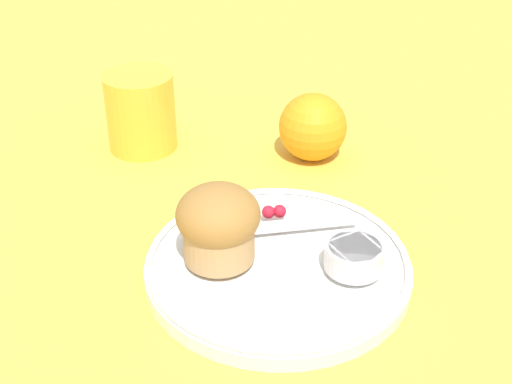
% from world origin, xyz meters
% --- Properties ---
extents(ground_plane, '(3.00, 3.00, 0.00)m').
position_xyz_m(ground_plane, '(0.00, 0.00, 0.00)').
color(ground_plane, gold).
extents(plate, '(0.24, 0.24, 0.02)m').
position_xyz_m(plate, '(-0.00, 0.01, 0.01)').
color(plate, white).
rests_on(plate, ground_plane).
extents(muffin, '(0.07, 0.07, 0.07)m').
position_xyz_m(muffin, '(-0.05, 0.01, 0.06)').
color(muffin, tan).
rests_on(muffin, plate).
extents(cream_ramekin, '(0.05, 0.05, 0.02)m').
position_xyz_m(cream_ramekin, '(0.06, -0.01, 0.03)').
color(cream_ramekin, silver).
rests_on(cream_ramekin, plate).
extents(berry_pair, '(0.02, 0.01, 0.01)m').
position_xyz_m(berry_pair, '(0.00, 0.07, 0.03)').
color(berry_pair, '#B7192D').
rests_on(berry_pair, plate).
extents(butter_knife, '(0.16, 0.02, 0.00)m').
position_xyz_m(butter_knife, '(-0.00, 0.05, 0.02)').
color(butter_knife, silver).
rests_on(butter_knife, plate).
extents(orange_fruit, '(0.08, 0.08, 0.08)m').
position_xyz_m(orange_fruit, '(0.07, 0.21, 0.04)').
color(orange_fruit, orange).
rests_on(orange_fruit, ground_plane).
extents(juice_glass, '(0.08, 0.08, 0.09)m').
position_xyz_m(juice_glass, '(-0.12, 0.27, 0.05)').
color(juice_glass, gold).
rests_on(juice_glass, ground_plane).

